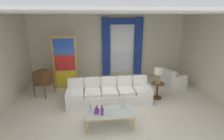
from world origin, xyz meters
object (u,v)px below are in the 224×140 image
object	(u,v)px
bottle_blue_decanter	(102,111)
round_side_table	(157,89)
table_lamp_brass	(159,72)
stained_glass_divider	(65,64)
coffee_table	(110,113)
armchair_white	(172,81)
bottle_crystal_tall	(97,111)
bottle_amber_squat	(91,108)
bottle_ruby_flask	(123,103)
vintage_tv	(43,77)
couch_white_long	(109,93)
peacock_figurine	(73,86)

from	to	relation	value
bottle_blue_decanter	round_side_table	bearing A→B (deg)	36.49
table_lamp_brass	stained_glass_divider	bearing A→B (deg)	158.16
coffee_table	armchair_white	size ratio (longest dim) A/B	1.37
round_side_table	bottle_blue_decanter	bearing A→B (deg)	-143.51
coffee_table	armchair_white	world-z (taller)	armchair_white
bottle_blue_decanter	table_lamp_brass	size ratio (longest dim) A/B	0.54
bottle_crystal_tall	bottle_amber_squat	size ratio (longest dim) A/B	0.86
coffee_table	bottle_ruby_flask	world-z (taller)	bottle_ruby_flask
bottle_amber_squat	vintage_tv	distance (m)	2.77
couch_white_long	table_lamp_brass	bearing A→B (deg)	0.92
table_lamp_brass	coffee_table	bearing A→B (deg)	-142.84
couch_white_long	bottle_blue_decanter	xyz separation A→B (m)	(-0.34, -1.55, 0.22)
couch_white_long	peacock_figurine	bearing A→B (deg)	143.16
coffee_table	bottle_blue_decanter	distance (m)	0.30
coffee_table	bottle_amber_squat	xyz separation A→B (m)	(-0.52, 0.10, 0.14)
bottle_blue_decanter	bottle_ruby_flask	size ratio (longest dim) A/B	0.89
bottle_blue_decanter	bottle_crystal_tall	size ratio (longest dim) A/B	1.27
armchair_white	peacock_figurine	world-z (taller)	armchair_white
bottle_ruby_flask	round_side_table	bearing A→B (deg)	39.88
bottle_amber_squat	round_side_table	bearing A→B (deg)	29.16
round_side_table	armchair_white	bearing A→B (deg)	42.70
armchair_white	bottle_amber_squat	bearing A→B (deg)	-146.34
vintage_tv	bottle_ruby_flask	bearing A→B (deg)	-36.49
bottle_ruby_flask	round_side_table	size ratio (longest dim) A/B	0.58
coffee_table	armchair_white	distance (m)	3.80
coffee_table	bottle_amber_squat	distance (m)	0.54
bottle_blue_decanter	vintage_tv	world-z (taller)	vintage_tv
bottle_blue_decanter	table_lamp_brass	bearing A→B (deg)	36.49
bottle_crystal_tall	table_lamp_brass	distance (m)	2.78
bottle_amber_squat	table_lamp_brass	world-z (taller)	table_lamp_brass
vintage_tv	round_side_table	bearing A→B (deg)	-10.01
coffee_table	peacock_figurine	xyz separation A→B (m)	(-1.24, 2.44, -0.16)
peacock_figurine	bottle_amber_squat	bearing A→B (deg)	-72.85
stained_glass_divider	peacock_figurine	size ratio (longest dim) A/B	3.67
bottle_crystal_tall	peacock_figurine	distance (m)	2.65
bottle_crystal_tall	vintage_tv	size ratio (longest dim) A/B	0.18
bottle_amber_squat	stained_glass_divider	size ratio (longest dim) A/B	0.13
couch_white_long	peacock_figurine	size ratio (longest dim) A/B	4.88
stained_glass_divider	armchair_white	bearing A→B (deg)	-5.72
bottle_amber_squat	peacock_figurine	bearing A→B (deg)	107.15
couch_white_long	bottle_crystal_tall	world-z (taller)	couch_white_long
couch_white_long	bottle_blue_decanter	world-z (taller)	couch_white_long
armchair_white	bottle_ruby_flask	bearing A→B (deg)	-138.96
vintage_tv	bottle_blue_decanter	bearing A→B (deg)	-48.18
bottle_amber_squat	armchair_white	world-z (taller)	armchair_white
bottle_crystal_tall	stained_glass_divider	bearing A→B (deg)	112.53
peacock_figurine	table_lamp_brass	xyz separation A→B (m)	(3.16, -0.99, 0.81)
couch_white_long	bottle_ruby_flask	size ratio (longest dim) A/B	8.46
armchair_white	table_lamp_brass	size ratio (longest dim) A/B	1.67
table_lamp_brass	bottle_blue_decanter	bearing A→B (deg)	-143.51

